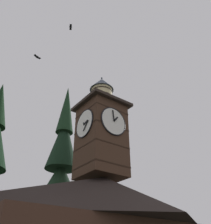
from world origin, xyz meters
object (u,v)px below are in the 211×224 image
at_px(moon, 73,185).
at_px(flying_bird_low, 37,57).
at_px(pine_tree_behind, 59,193).
at_px(flying_bird_high, 71,27).
at_px(clock_tower, 101,131).

bearing_deg(moon, flying_bird_low, 54.34).
height_order(pine_tree_behind, flying_bird_high, flying_bird_high).
bearing_deg(pine_tree_behind, moon, -122.31).
bearing_deg(flying_bird_high, moon, -121.20).
relative_size(pine_tree_behind, moon, 12.42).
distance_m(moon, flying_bird_high, 34.68).
xyz_separation_m(clock_tower, pine_tree_behind, (-0.26, -7.29, -3.56)).
bearing_deg(moon, pine_tree_behind, 57.69).
distance_m(clock_tower, pine_tree_behind, 8.12).
distance_m(pine_tree_behind, flying_bird_high, 15.52).
distance_m(moon, flying_bird_low, 33.83).
relative_size(moon, flying_bird_high, 2.45).
relative_size(clock_tower, moon, 5.76).
relative_size(clock_tower, pine_tree_behind, 0.46).
bearing_deg(clock_tower, pine_tree_behind, -92.03).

